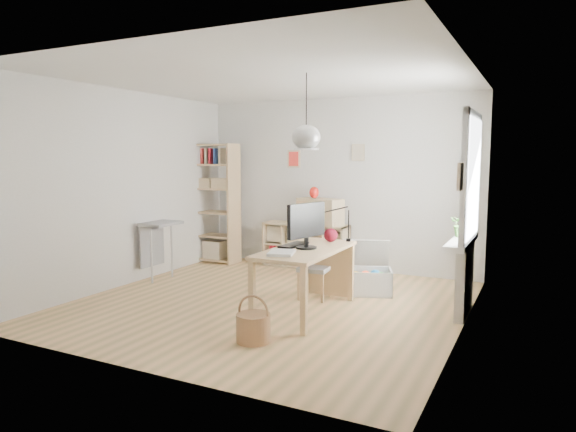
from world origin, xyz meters
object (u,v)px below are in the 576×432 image
at_px(cube_shelf, 305,249).
at_px(storage_chest, 367,276).
at_px(tall_bookshelf, 215,198).
at_px(drawer_chest, 320,211).
at_px(desk, 306,256).
at_px(chair, 316,265).
at_px(monitor, 306,223).

distance_m(cube_shelf, storage_chest, 1.75).
height_order(tall_bookshelf, drawer_chest, tall_bookshelf).
xyz_separation_m(desk, storage_chest, (0.36, 1.17, -0.44)).
relative_size(chair, storage_chest, 0.83).
height_order(cube_shelf, storage_chest, cube_shelf).
distance_m(desk, storage_chest, 1.30).
xyz_separation_m(chair, drawer_chest, (-0.61, 1.56, 0.51)).
height_order(storage_chest, drawer_chest, drawer_chest).
distance_m(storage_chest, drawer_chest, 1.67).
bearing_deg(monitor, chair, 119.82).
relative_size(tall_bookshelf, monitor, 3.43).
height_order(desk, tall_bookshelf, tall_bookshelf).
height_order(storage_chest, monitor, monitor).
xyz_separation_m(chair, monitor, (0.16, -0.64, 0.62)).
xyz_separation_m(cube_shelf, storage_chest, (1.39, -1.07, -0.08)).
bearing_deg(desk, storage_chest, 72.61).
xyz_separation_m(cube_shelf, tall_bookshelf, (-1.56, -0.28, 0.79)).
bearing_deg(cube_shelf, storage_chest, -37.53).
xyz_separation_m(storage_chest, monitor, (-0.35, -1.18, 0.82)).
height_order(tall_bookshelf, storage_chest, tall_bookshelf).
distance_m(tall_bookshelf, monitor, 3.26).
xyz_separation_m(cube_shelf, monitor, (1.03, -2.24, 0.74)).
height_order(cube_shelf, tall_bookshelf, tall_bookshelf).
height_order(chair, monitor, monitor).
relative_size(storage_chest, drawer_chest, 1.23).
bearing_deg(monitor, storage_chest, 89.26).
bearing_deg(monitor, desk, 153.81).
xyz_separation_m(storage_chest, drawer_chest, (-1.12, 1.02, 0.71)).
xyz_separation_m(desk, cube_shelf, (-1.02, 2.23, -0.36)).
relative_size(chair, drawer_chest, 1.02).
height_order(monitor, drawer_chest, monitor).
height_order(desk, storage_chest, desk).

